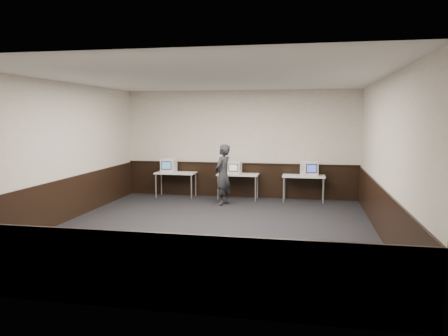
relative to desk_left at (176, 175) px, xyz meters
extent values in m
plane|color=black|center=(1.90, -3.60, -0.68)|extent=(8.00, 8.00, 0.00)
plane|color=white|center=(1.90, -3.60, 2.52)|extent=(8.00, 8.00, 0.00)
plane|color=silver|center=(1.90, 0.40, 0.92)|extent=(7.00, 0.00, 7.00)
plane|color=silver|center=(1.90, -7.60, 0.92)|extent=(7.00, 0.00, 7.00)
plane|color=silver|center=(-1.60, -3.60, 0.92)|extent=(0.00, 8.00, 8.00)
plane|color=silver|center=(5.40, -3.60, 0.92)|extent=(0.00, 8.00, 8.00)
cube|color=black|center=(1.90, 0.38, -0.18)|extent=(6.98, 0.04, 1.00)
cube|color=black|center=(1.90, -7.58, -0.18)|extent=(6.98, 0.04, 1.00)
cube|color=black|center=(-1.58, -3.60, -0.18)|extent=(0.04, 7.98, 1.00)
cube|color=black|center=(5.38, -3.60, -0.18)|extent=(0.04, 7.98, 1.00)
cube|color=black|center=(1.90, 0.36, 0.34)|extent=(6.98, 0.06, 0.04)
cube|color=silver|center=(0.00, 0.00, 0.05)|extent=(1.20, 0.60, 0.04)
cylinder|color=#999999|center=(-0.55, -0.25, -0.32)|extent=(0.04, 0.04, 0.71)
cylinder|color=#999999|center=(0.55, -0.25, -0.32)|extent=(0.04, 0.04, 0.71)
cylinder|color=#999999|center=(-0.55, 0.25, -0.32)|extent=(0.04, 0.04, 0.71)
cylinder|color=#999999|center=(0.55, 0.25, -0.32)|extent=(0.04, 0.04, 0.71)
cube|color=silver|center=(1.90, 0.00, 0.05)|extent=(1.20, 0.60, 0.04)
cylinder|color=#999999|center=(1.35, -0.25, -0.32)|extent=(0.04, 0.04, 0.71)
cylinder|color=#999999|center=(2.45, -0.25, -0.32)|extent=(0.04, 0.04, 0.71)
cylinder|color=#999999|center=(1.35, 0.25, -0.32)|extent=(0.04, 0.04, 0.71)
cylinder|color=#999999|center=(2.45, 0.25, -0.32)|extent=(0.04, 0.04, 0.71)
cube|color=silver|center=(3.80, 0.00, 0.05)|extent=(1.20, 0.60, 0.04)
cylinder|color=#999999|center=(3.25, -0.25, -0.32)|extent=(0.04, 0.04, 0.71)
cylinder|color=#999999|center=(4.35, -0.25, -0.32)|extent=(0.04, 0.04, 0.71)
cylinder|color=#999999|center=(3.25, 0.25, -0.32)|extent=(0.04, 0.04, 0.71)
cylinder|color=#999999|center=(4.35, 0.25, -0.32)|extent=(0.04, 0.04, 0.71)
cube|color=white|center=(-0.21, -0.02, 0.28)|extent=(0.42, 0.44, 0.41)
cube|color=black|center=(-0.21, -0.24, 0.30)|extent=(0.31, 0.02, 0.25)
cube|color=#3E81B9|center=(-0.21, -0.25, 0.30)|extent=(0.27, 0.01, 0.21)
cube|color=white|center=(1.81, -0.01, 0.25)|extent=(0.39, 0.40, 0.37)
cube|color=black|center=(1.79, -0.21, 0.27)|extent=(0.28, 0.03, 0.22)
cube|color=#B6B9A3|center=(1.79, -0.22, 0.27)|extent=(0.24, 0.02, 0.18)
cube|color=white|center=(3.95, 0.00, 0.28)|extent=(0.52, 0.54, 0.41)
cube|color=black|center=(4.01, -0.21, 0.30)|extent=(0.30, 0.11, 0.25)
cube|color=#3E51B8|center=(4.01, -0.22, 0.30)|extent=(0.26, 0.08, 0.21)
imported|color=#242529|center=(1.63, -0.90, 0.15)|extent=(0.58, 0.70, 1.66)
camera|label=1|loc=(3.90, -12.54, 1.72)|focal=35.00mm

